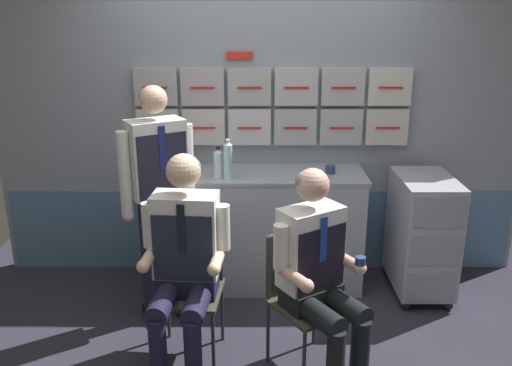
{
  "coord_description": "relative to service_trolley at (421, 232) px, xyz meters",
  "views": [
    {
      "loc": [
        -0.04,
        -2.78,
        2.09
      ],
      "look_at": [
        -0.03,
        0.38,
        1.06
      ],
      "focal_mm": 37.68,
      "sensor_mm": 36.0,
      "label": 1
    }
  ],
  "objects": [
    {
      "name": "paper_cup_tan",
      "position": [
        -0.69,
        0.13,
        0.46
      ],
      "size": [
        0.07,
        0.07,
        0.06
      ],
      "color": "navy",
      "rests_on": "galley_counter"
    },
    {
      "name": "crew_member_left",
      "position": [
        -1.67,
        -0.87,
        0.24
      ],
      "size": [
        0.52,
        0.66,
        1.31
      ],
      "color": "black",
      "rests_on": "ground"
    },
    {
      "name": "water_bottle_short",
      "position": [
        -1.52,
        0.02,
        0.53
      ],
      "size": [
        0.07,
        0.07,
        0.23
      ],
      "color": "silver",
      "rests_on": "galley_counter"
    },
    {
      "name": "galley_counter",
      "position": [
        -1.2,
        0.15,
        -0.03
      ],
      "size": [
        1.56,
        0.53,
        0.92
      ],
      "color": "#A1ABB7",
      "rests_on": "ground"
    },
    {
      "name": "galley_bulkhead",
      "position": [
        -1.2,
        0.43,
        0.57
      ],
      "size": [
        4.2,
        0.14,
        2.15
      ],
      "color": "#8C97A7",
      "rests_on": "ground"
    },
    {
      "name": "coffee_cup_white",
      "position": [
        -1.74,
        0.29,
        0.47
      ],
      "size": [
        0.07,
        0.07,
        0.08
      ],
      "color": "tan",
      "rests_on": "galley_counter"
    },
    {
      "name": "sparkling_bottle_green",
      "position": [
        -1.45,
        -0.01,
        0.57
      ],
      "size": [
        0.06,
        0.06,
        0.3
      ],
      "color": "#ABDBDE",
      "rests_on": "galley_counter"
    },
    {
      "name": "crew_member_right",
      "position": [
        -0.89,
        -0.99,
        0.2
      ],
      "size": [
        0.61,
        0.68,
        1.26
      ],
      "color": "black",
      "rests_on": "ground"
    },
    {
      "name": "folding_chair_left",
      "position": [
        -1.65,
        -0.71,
        0.03
      ],
      "size": [
        0.43,
        0.44,
        0.84
      ],
      "color": "#2D2D33",
      "rests_on": "ground"
    },
    {
      "name": "crew_member_standing",
      "position": [
        -1.9,
        -0.31,
        0.47
      ],
      "size": [
        0.46,
        0.39,
        1.63
      ],
      "color": "black",
      "rests_on": "ground"
    },
    {
      "name": "coffee_cup_spare",
      "position": [
        -1.71,
        0.08,
        0.47
      ],
      "size": [
        0.06,
        0.06,
        0.08
      ],
      "color": "white",
      "rests_on": "galley_counter"
    },
    {
      "name": "service_trolley",
      "position": [
        0.0,
        0.0,
        0.0
      ],
      "size": [
        0.4,
        0.65,
        0.92
      ],
      "color": "black",
      "rests_on": "ground"
    },
    {
      "name": "folding_chair_right",
      "position": [
        -0.98,
        -0.86,
        0.03
      ],
      "size": [
        0.55,
        0.55,
        0.84
      ],
      "color": "#2D2D33",
      "rests_on": "ground"
    }
  ]
}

